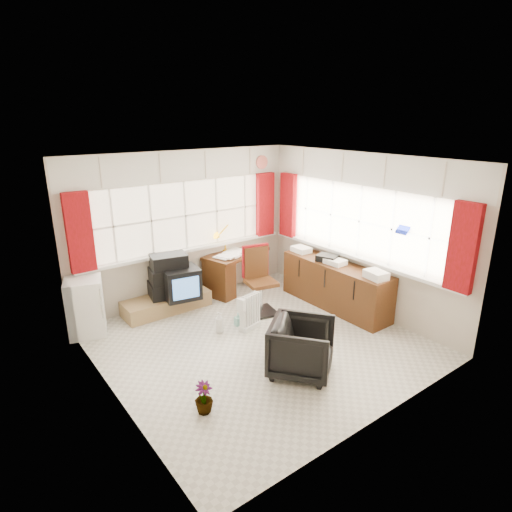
{
  "coord_description": "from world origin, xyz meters",
  "views": [
    {
      "loc": [
        -3.19,
        -4.2,
        3.02
      ],
      "look_at": [
        0.38,
        0.55,
        1.06
      ],
      "focal_mm": 30.0,
      "sensor_mm": 36.0,
      "label": 1
    }
  ],
  "objects_px": {
    "crt_tv": "(181,283)",
    "desk": "(236,268)",
    "radiator": "(250,315)",
    "credenza": "(335,285)",
    "desk_lamp": "(225,233)",
    "office_chair": "(302,347)",
    "mini_fridge": "(86,307)",
    "task_chair": "(258,277)",
    "tv_bench": "(167,303)"
  },
  "relations": [
    {
      "from": "task_chair",
      "to": "mini_fridge",
      "type": "height_order",
      "value": "task_chair"
    },
    {
      "from": "office_chair",
      "to": "radiator",
      "type": "height_order",
      "value": "office_chair"
    },
    {
      "from": "office_chair",
      "to": "tv_bench",
      "type": "xyz_separation_m",
      "value": [
        -0.54,
        2.6,
        -0.22
      ]
    },
    {
      "from": "office_chair",
      "to": "mini_fridge",
      "type": "bearing_deg",
      "value": 86.89
    },
    {
      "from": "credenza",
      "to": "crt_tv",
      "type": "relative_size",
      "value": 3.23
    },
    {
      "from": "desk",
      "to": "task_chair",
      "type": "xyz_separation_m",
      "value": [
        -0.24,
        -0.96,
        0.18
      ]
    },
    {
      "from": "office_chair",
      "to": "credenza",
      "type": "bearing_deg",
      "value": -6.02
    },
    {
      "from": "task_chair",
      "to": "credenza",
      "type": "distance_m",
      "value": 1.28
    },
    {
      "from": "radiator",
      "to": "tv_bench",
      "type": "relative_size",
      "value": 0.38
    },
    {
      "from": "desk_lamp",
      "to": "office_chair",
      "type": "bearing_deg",
      "value": -105.13
    },
    {
      "from": "mini_fridge",
      "to": "office_chair",
      "type": "bearing_deg",
      "value": -55.2
    },
    {
      "from": "radiator",
      "to": "tv_bench",
      "type": "height_order",
      "value": "radiator"
    },
    {
      "from": "desk",
      "to": "tv_bench",
      "type": "relative_size",
      "value": 0.95
    },
    {
      "from": "desk",
      "to": "crt_tv",
      "type": "xyz_separation_m",
      "value": [
        -1.24,
        -0.27,
        0.11
      ]
    },
    {
      "from": "desk",
      "to": "crt_tv",
      "type": "bearing_deg",
      "value": -167.83
    },
    {
      "from": "desk",
      "to": "office_chair",
      "type": "relative_size",
      "value": 1.78
    },
    {
      "from": "desk_lamp",
      "to": "radiator",
      "type": "distance_m",
      "value": 1.87
    },
    {
      "from": "credenza",
      "to": "desk",
      "type": "bearing_deg",
      "value": 118.16
    },
    {
      "from": "desk_lamp",
      "to": "task_chair",
      "type": "height_order",
      "value": "desk_lamp"
    },
    {
      "from": "office_chair",
      "to": "tv_bench",
      "type": "relative_size",
      "value": 0.53
    },
    {
      "from": "credenza",
      "to": "mini_fridge",
      "type": "distance_m",
      "value": 3.84
    },
    {
      "from": "office_chair",
      "to": "mini_fridge",
      "type": "distance_m",
      "value": 3.15
    },
    {
      "from": "crt_tv",
      "to": "tv_bench",
      "type": "bearing_deg",
      "value": 133.53
    },
    {
      "from": "tv_bench",
      "to": "task_chair",
      "type": "bearing_deg",
      "value": -36.68
    },
    {
      "from": "tv_bench",
      "to": "crt_tv",
      "type": "distance_m",
      "value": 0.45
    },
    {
      "from": "crt_tv",
      "to": "desk",
      "type": "bearing_deg",
      "value": 12.17
    },
    {
      "from": "task_chair",
      "to": "tv_bench",
      "type": "relative_size",
      "value": 0.77
    },
    {
      "from": "crt_tv",
      "to": "mini_fridge",
      "type": "bearing_deg",
      "value": 173.14
    },
    {
      "from": "desk",
      "to": "radiator",
      "type": "relative_size",
      "value": 2.49
    },
    {
      "from": "crt_tv",
      "to": "task_chair",
      "type": "bearing_deg",
      "value": -34.61
    },
    {
      "from": "office_chair",
      "to": "radiator",
      "type": "bearing_deg",
      "value": 44.46
    },
    {
      "from": "desk",
      "to": "credenza",
      "type": "height_order",
      "value": "credenza"
    },
    {
      "from": "desk_lamp",
      "to": "tv_bench",
      "type": "bearing_deg",
      "value": -168.27
    },
    {
      "from": "office_chair",
      "to": "credenza",
      "type": "xyz_separation_m",
      "value": [
        1.73,
        1.08,
        0.05
      ]
    },
    {
      "from": "credenza",
      "to": "mini_fridge",
      "type": "relative_size",
      "value": 2.39
    },
    {
      "from": "radiator",
      "to": "credenza",
      "type": "distance_m",
      "value": 1.58
    },
    {
      "from": "credenza",
      "to": "tv_bench",
      "type": "bearing_deg",
      "value": 146.3
    },
    {
      "from": "desk_lamp",
      "to": "credenza",
      "type": "relative_size",
      "value": 0.24
    },
    {
      "from": "credenza",
      "to": "crt_tv",
      "type": "distance_m",
      "value": 2.49
    },
    {
      "from": "radiator",
      "to": "mini_fridge",
      "type": "relative_size",
      "value": 0.64
    },
    {
      "from": "desk",
      "to": "credenza",
      "type": "xyz_separation_m",
      "value": [
        0.86,
        -1.6,
        -0.0
      ]
    },
    {
      "from": "tv_bench",
      "to": "mini_fridge",
      "type": "relative_size",
      "value": 1.67
    },
    {
      "from": "mini_fridge",
      "to": "credenza",
      "type": "bearing_deg",
      "value": -23.08
    },
    {
      "from": "credenza",
      "to": "radiator",
      "type": "bearing_deg",
      "value": 171.84
    },
    {
      "from": "task_chair",
      "to": "crt_tv",
      "type": "height_order",
      "value": "task_chair"
    },
    {
      "from": "tv_bench",
      "to": "crt_tv",
      "type": "height_order",
      "value": "crt_tv"
    },
    {
      "from": "tv_bench",
      "to": "radiator",
      "type": "bearing_deg",
      "value": -60.97
    },
    {
      "from": "desk_lamp",
      "to": "mini_fridge",
      "type": "height_order",
      "value": "desk_lamp"
    },
    {
      "from": "desk",
      "to": "task_chair",
      "type": "relative_size",
      "value": 1.23
    },
    {
      "from": "office_chair",
      "to": "radiator",
      "type": "xyz_separation_m",
      "value": [
        0.17,
        1.3,
        -0.12
      ]
    }
  ]
}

